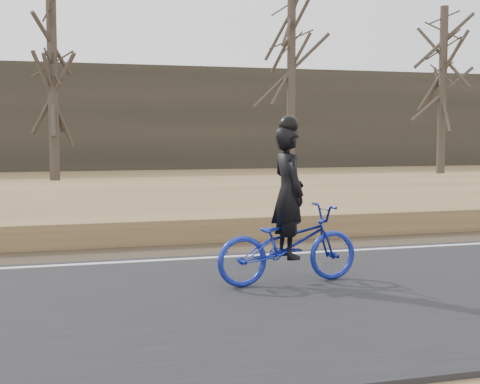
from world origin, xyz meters
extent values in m
plane|color=#997C4E|center=(0.00, 0.00, 0.00)|extent=(120.00, 120.00, 0.00)
cube|color=black|center=(0.00, -2.50, 0.03)|extent=(120.00, 6.00, 0.06)
cube|color=silver|center=(0.00, 0.20, 0.07)|extent=(120.00, 0.12, 0.01)
cube|color=#473A2B|center=(0.00, 1.20, 0.02)|extent=(120.00, 1.60, 0.04)
cube|color=#997C4E|center=(0.00, 4.20, 0.22)|extent=(120.00, 5.00, 0.44)
cube|color=slate|center=(0.00, 8.00, 0.23)|extent=(120.00, 3.00, 0.45)
cube|color=black|center=(0.00, 8.00, 0.52)|extent=(120.00, 2.40, 0.14)
cube|color=brown|center=(0.00, 7.28, 0.67)|extent=(120.00, 0.07, 0.15)
cube|color=brown|center=(0.00, 8.72, 0.67)|extent=(120.00, 0.07, 0.15)
cube|color=#383328|center=(0.00, 30.00, 3.00)|extent=(120.00, 4.00, 6.00)
imported|color=#16269B|center=(1.68, -1.88, 0.59)|extent=(2.07, 0.87, 1.06)
imported|color=black|center=(1.68, -1.88, 1.29)|extent=(0.47, 0.67, 1.76)
sphere|color=black|center=(1.68, -1.88, 2.19)|extent=(0.26, 0.26, 0.26)
cylinder|color=#463D33|center=(-1.25, 13.54, 3.40)|extent=(0.36, 0.36, 6.79)
cylinder|color=#463D33|center=(8.50, 16.58, 4.60)|extent=(0.36, 0.36, 9.20)
cylinder|color=#463D33|center=(14.84, 15.10, 3.74)|extent=(0.36, 0.36, 7.48)
camera|label=1|loc=(-1.38, -10.27, 2.08)|focal=50.00mm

